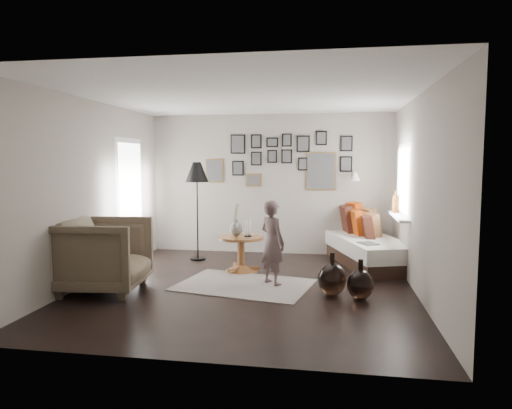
% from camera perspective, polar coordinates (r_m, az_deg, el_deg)
% --- Properties ---
extents(ground, '(4.80, 4.80, 0.00)m').
position_cam_1_polar(ground, '(6.41, -1.18, -10.26)').
color(ground, black).
rests_on(ground, ground).
extents(wall_back, '(4.50, 0.00, 4.50)m').
position_cam_1_polar(wall_back, '(8.55, 1.72, 2.54)').
color(wall_back, gray).
rests_on(wall_back, ground).
extents(wall_front, '(4.50, 0.00, 4.50)m').
position_cam_1_polar(wall_front, '(3.86, -7.67, -1.09)').
color(wall_front, gray).
rests_on(wall_front, ground).
extents(wall_left, '(0.00, 4.80, 4.80)m').
position_cam_1_polar(wall_left, '(6.95, -19.77, 1.54)').
color(wall_left, gray).
rests_on(wall_left, ground).
extents(wall_right, '(0.00, 4.80, 4.80)m').
position_cam_1_polar(wall_right, '(6.19, 19.76, 1.10)').
color(wall_right, gray).
rests_on(wall_right, ground).
extents(ceiling, '(4.80, 4.80, 0.00)m').
position_cam_1_polar(ceiling, '(6.23, -1.23, 13.43)').
color(ceiling, white).
rests_on(ceiling, wall_back).
extents(door_left, '(0.00, 2.14, 2.14)m').
position_cam_1_polar(door_left, '(8.03, -15.48, 0.37)').
color(door_left, white).
rests_on(door_left, wall_left).
extents(window_right, '(0.15, 1.32, 1.30)m').
position_cam_1_polar(window_right, '(7.52, 17.26, -0.92)').
color(window_right, white).
rests_on(window_right, wall_right).
extents(gallery_wall, '(2.74, 0.03, 1.08)m').
position_cam_1_polar(gallery_wall, '(8.49, 3.64, 5.50)').
color(gallery_wall, olive).
rests_on(gallery_wall, wall_back).
extents(wall_sconce, '(0.18, 0.36, 0.16)m').
position_cam_1_polar(wall_sconce, '(8.22, 12.27, 3.43)').
color(wall_sconce, white).
rests_on(wall_sconce, wall_back).
extents(rug, '(2.01, 1.59, 0.01)m').
position_cam_1_polar(rug, '(6.49, -1.47, -10.00)').
color(rug, beige).
rests_on(rug, ground).
extents(pedestal_table, '(0.71, 0.71, 0.56)m').
position_cam_1_polar(pedestal_table, '(7.21, -1.88, -6.35)').
color(pedestal_table, brown).
rests_on(pedestal_table, ground).
extents(vase, '(0.20, 0.20, 0.51)m').
position_cam_1_polar(vase, '(7.17, -2.49, -2.71)').
color(vase, black).
rests_on(vase, pedestal_table).
extents(candles, '(0.12, 0.12, 0.27)m').
position_cam_1_polar(candles, '(7.12, -1.02, -2.99)').
color(candles, black).
rests_on(candles, pedestal_table).
extents(daybed, '(1.46, 2.20, 1.00)m').
position_cam_1_polar(daybed, '(7.94, 13.82, -4.95)').
color(daybed, black).
rests_on(daybed, ground).
extents(magazine_on_daybed, '(0.34, 0.38, 0.02)m').
position_cam_1_polar(magazine_on_daybed, '(7.27, 13.84, -4.73)').
color(magazine_on_daybed, black).
rests_on(magazine_on_daybed, daybed).
extents(armchair, '(1.18, 1.16, 0.98)m').
position_cam_1_polar(armchair, '(6.43, -18.47, -5.99)').
color(armchair, brown).
rests_on(armchair, ground).
extents(armchair_cushion, '(0.48, 0.49, 0.20)m').
position_cam_1_polar(armchair_cushion, '(6.46, -18.02, -6.02)').
color(armchair_cushion, white).
rests_on(armchair_cushion, armchair).
extents(floor_lamp, '(0.40, 0.40, 1.72)m').
position_cam_1_polar(floor_lamp, '(8.00, -7.39, 3.59)').
color(floor_lamp, black).
rests_on(floor_lamp, ground).
extents(magazine_basket, '(0.35, 0.35, 0.36)m').
position_cam_1_polar(magazine_basket, '(6.54, -19.78, -8.67)').
color(magazine_basket, black).
rests_on(magazine_basket, ground).
extents(demijohn_large, '(0.38, 0.38, 0.56)m').
position_cam_1_polar(demijohn_large, '(6.04, 9.48, -9.17)').
color(demijohn_large, black).
rests_on(demijohn_large, ground).
extents(demijohn_small, '(0.33, 0.33, 0.51)m').
position_cam_1_polar(demijohn_small, '(5.94, 12.91, -9.73)').
color(demijohn_small, black).
rests_on(demijohn_small, ground).
extents(child, '(0.52, 0.50, 1.19)m').
position_cam_1_polar(child, '(6.41, 2.06, -4.78)').
color(child, '#624D4E').
rests_on(child, ground).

